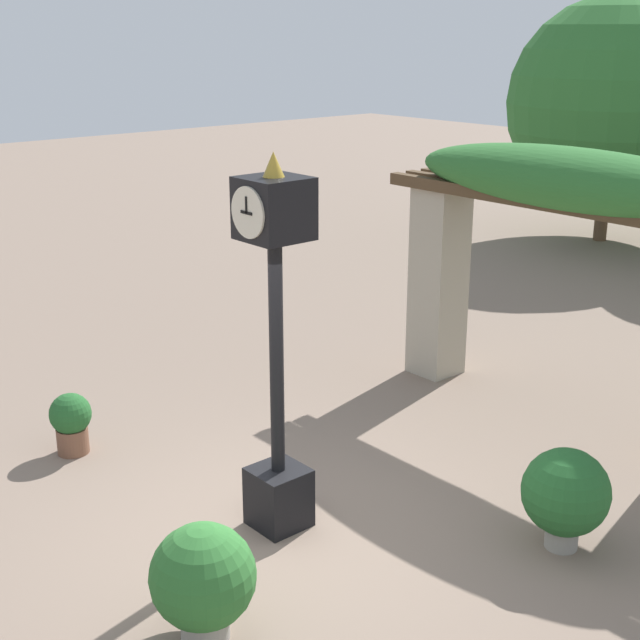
{
  "coord_description": "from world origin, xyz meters",
  "views": [
    {
      "loc": [
        5.56,
        -4.34,
        4.37
      ],
      "look_at": [
        -0.18,
        0.61,
        1.89
      ],
      "focal_mm": 50.0,
      "sensor_mm": 36.0,
      "label": 1
    }
  ],
  "objects_px": {
    "pedestal_clock": "(276,347)",
    "potted_plant_near_left": "(566,494)",
    "potted_plant_far_left": "(203,579)",
    "potted_plant_near_right": "(71,421)"
  },
  "relations": [
    {
      "from": "potted_plant_far_left",
      "to": "potted_plant_near_left",
      "type": "bearing_deg",
      "value": 71.56
    },
    {
      "from": "pedestal_clock",
      "to": "potted_plant_far_left",
      "type": "bearing_deg",
      "value": -57.54
    },
    {
      "from": "pedestal_clock",
      "to": "potted_plant_near_right",
      "type": "bearing_deg",
      "value": -163.47
    },
    {
      "from": "potted_plant_near_left",
      "to": "potted_plant_far_left",
      "type": "bearing_deg",
      "value": -108.44
    },
    {
      "from": "pedestal_clock",
      "to": "potted_plant_near_right",
      "type": "distance_m",
      "value": 3.05
    },
    {
      "from": "potted_plant_near_left",
      "to": "potted_plant_near_right",
      "type": "xyz_separation_m",
      "value": [
        -4.54,
        -2.43,
        -0.15
      ]
    },
    {
      "from": "pedestal_clock",
      "to": "potted_plant_near_left",
      "type": "xyz_separation_m",
      "value": [
        1.93,
        1.65,
        -1.22
      ]
    },
    {
      "from": "pedestal_clock",
      "to": "potted_plant_near_left",
      "type": "relative_size",
      "value": 3.68
    },
    {
      "from": "pedestal_clock",
      "to": "potted_plant_near_right",
      "type": "height_order",
      "value": "pedestal_clock"
    },
    {
      "from": "potted_plant_near_left",
      "to": "potted_plant_far_left",
      "type": "xyz_separation_m",
      "value": [
        -1.03,
        -3.08,
        -0.02
      ]
    }
  ]
}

